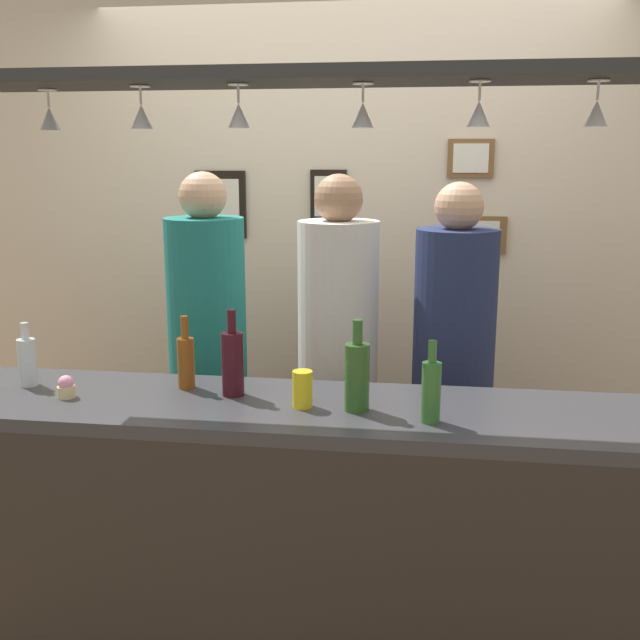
{
  "coord_description": "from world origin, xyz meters",
  "views": [
    {
      "loc": [
        0.4,
        -2.67,
        1.79
      ],
      "look_at": [
        0.0,
        0.1,
        1.17
      ],
      "focal_mm": 41.95,
      "sensor_mm": 36.0,
      "label": 1
    }
  ],
  "objects_px": {
    "person_middle_white_patterned_shirt": "(338,336)",
    "person_left_teal_shirt": "(207,330)",
    "person_right_navy_shirt": "(454,344)",
    "bottle_beer_green_import": "(431,390)",
    "bottle_beer_amber_tall": "(186,360)",
    "picture_frame_lower_pair": "(475,235)",
    "bottle_soda_clear": "(27,360)",
    "picture_frame_upper_small": "(471,158)",
    "picture_frame_crest": "(328,196)",
    "cupcake": "(66,387)",
    "bottle_wine_dark_red": "(233,362)",
    "picture_frame_caricature": "(221,205)",
    "drink_can": "(302,389)",
    "bottle_champagne_green": "(357,375)"
  },
  "relations": [
    {
      "from": "bottle_beer_amber_tall",
      "to": "cupcake",
      "type": "bearing_deg",
      "value": -156.01
    },
    {
      "from": "person_middle_white_patterned_shirt",
      "to": "bottle_wine_dark_red",
      "type": "bearing_deg",
      "value": -112.14
    },
    {
      "from": "bottle_beer_amber_tall",
      "to": "bottle_beer_green_import",
      "type": "bearing_deg",
      "value": -14.88
    },
    {
      "from": "bottle_champagne_green",
      "to": "picture_frame_upper_small",
      "type": "distance_m",
      "value": 1.64
    },
    {
      "from": "picture_frame_upper_small",
      "to": "bottle_soda_clear",
      "type": "bearing_deg",
      "value": -139.79
    },
    {
      "from": "bottle_soda_clear",
      "to": "picture_frame_lower_pair",
      "type": "distance_m",
      "value": 2.13
    },
    {
      "from": "person_right_navy_shirt",
      "to": "bottle_soda_clear",
      "type": "distance_m",
      "value": 1.67
    },
    {
      "from": "picture_frame_lower_pair",
      "to": "bottle_beer_green_import",
      "type": "bearing_deg",
      "value": -97.63
    },
    {
      "from": "person_right_navy_shirt",
      "to": "bottle_beer_amber_tall",
      "type": "xyz_separation_m",
      "value": [
        -0.95,
        -0.63,
        0.07
      ]
    },
    {
      "from": "cupcake",
      "to": "picture_frame_caricature",
      "type": "height_order",
      "value": "picture_frame_caricature"
    },
    {
      "from": "person_left_teal_shirt",
      "to": "picture_frame_caricature",
      "type": "distance_m",
      "value": 0.84
    },
    {
      "from": "picture_frame_upper_small",
      "to": "drink_can",
      "type": "bearing_deg",
      "value": -112.04
    },
    {
      "from": "bottle_wine_dark_red",
      "to": "bottle_champagne_green",
      "type": "distance_m",
      "value": 0.44
    },
    {
      "from": "picture_frame_caricature",
      "to": "picture_frame_crest",
      "type": "relative_size",
      "value": 1.31
    },
    {
      "from": "bottle_champagne_green",
      "to": "cupcake",
      "type": "distance_m",
      "value": 0.99
    },
    {
      "from": "person_right_navy_shirt",
      "to": "picture_frame_lower_pair",
      "type": "distance_m",
      "value": 0.77
    },
    {
      "from": "bottle_wine_dark_red",
      "to": "picture_frame_lower_pair",
      "type": "xyz_separation_m",
      "value": [
        0.87,
        1.34,
        0.31
      ]
    },
    {
      "from": "cupcake",
      "to": "picture_frame_lower_pair",
      "type": "height_order",
      "value": "picture_frame_lower_pair"
    },
    {
      "from": "bottle_soda_clear",
      "to": "cupcake",
      "type": "relative_size",
      "value": 2.95
    },
    {
      "from": "person_middle_white_patterned_shirt",
      "to": "bottle_champagne_green",
      "type": "xyz_separation_m",
      "value": [
        0.16,
        -0.78,
        0.06
      ]
    },
    {
      "from": "picture_frame_lower_pair",
      "to": "picture_frame_crest",
      "type": "bearing_deg",
      "value": 180.0
    },
    {
      "from": "cupcake",
      "to": "picture_frame_lower_pair",
      "type": "bearing_deg",
      "value": 45.5
    },
    {
      "from": "bottle_champagne_green",
      "to": "drink_can",
      "type": "distance_m",
      "value": 0.19
    },
    {
      "from": "bottle_beer_amber_tall",
      "to": "cupcake",
      "type": "relative_size",
      "value": 3.33
    },
    {
      "from": "picture_frame_crest",
      "to": "picture_frame_lower_pair",
      "type": "xyz_separation_m",
      "value": [
        0.73,
        0.0,
        -0.18
      ]
    },
    {
      "from": "picture_frame_crest",
      "to": "bottle_beer_amber_tall",
      "type": "bearing_deg",
      "value": -104.46
    },
    {
      "from": "bottle_beer_green_import",
      "to": "picture_frame_caricature",
      "type": "relative_size",
      "value": 0.76
    },
    {
      "from": "picture_frame_caricature",
      "to": "bottle_wine_dark_red",
      "type": "bearing_deg",
      "value": -73.18
    },
    {
      "from": "picture_frame_upper_small",
      "to": "picture_frame_crest",
      "type": "distance_m",
      "value": 0.71
    },
    {
      "from": "person_left_teal_shirt",
      "to": "bottle_beer_amber_tall",
      "type": "bearing_deg",
      "value": -79.92
    },
    {
      "from": "bottle_wine_dark_red",
      "to": "drink_can",
      "type": "xyz_separation_m",
      "value": [
        0.26,
        -0.09,
        -0.06
      ]
    },
    {
      "from": "picture_frame_upper_small",
      "to": "picture_frame_lower_pair",
      "type": "bearing_deg",
      "value": 0.0
    },
    {
      "from": "bottle_beer_amber_tall",
      "to": "picture_frame_lower_pair",
      "type": "bearing_deg",
      "value": 50.61
    },
    {
      "from": "bottle_beer_amber_tall",
      "to": "picture_frame_lower_pair",
      "type": "height_order",
      "value": "picture_frame_lower_pair"
    },
    {
      "from": "person_middle_white_patterned_shirt",
      "to": "picture_frame_caricature",
      "type": "relative_size",
      "value": 5.04
    },
    {
      "from": "bottle_wine_dark_red",
      "to": "picture_frame_crest",
      "type": "distance_m",
      "value": 1.44
    },
    {
      "from": "bottle_beer_amber_tall",
      "to": "picture_frame_upper_small",
      "type": "relative_size",
      "value": 1.18
    },
    {
      "from": "bottle_beer_green_import",
      "to": "bottle_soda_clear",
      "type": "bearing_deg",
      "value": 173.08
    },
    {
      "from": "person_left_teal_shirt",
      "to": "drink_can",
      "type": "xyz_separation_m",
      "value": [
        0.55,
        -0.77,
        0.0
      ]
    },
    {
      "from": "bottle_wine_dark_red",
      "to": "cupcake",
      "type": "height_order",
      "value": "bottle_wine_dark_red"
    },
    {
      "from": "bottle_beer_amber_tall",
      "to": "picture_frame_crest",
      "type": "distance_m",
      "value": 1.42
    },
    {
      "from": "picture_frame_upper_small",
      "to": "picture_frame_crest",
      "type": "xyz_separation_m",
      "value": [
        -0.69,
        0.0,
        -0.19
      ]
    },
    {
      "from": "person_middle_white_patterned_shirt",
      "to": "person_left_teal_shirt",
      "type": "bearing_deg",
      "value": 180.0
    },
    {
      "from": "person_right_navy_shirt",
      "to": "picture_frame_lower_pair",
      "type": "bearing_deg",
      "value": 80.76
    },
    {
      "from": "bottle_champagne_green",
      "to": "person_middle_white_patterned_shirt",
      "type": "bearing_deg",
      "value": 101.35
    },
    {
      "from": "person_middle_white_patterned_shirt",
      "to": "picture_frame_caricature",
      "type": "bearing_deg",
      "value": 136.02
    },
    {
      "from": "person_left_teal_shirt",
      "to": "bottle_soda_clear",
      "type": "xyz_separation_m",
      "value": [
        -0.46,
        -0.68,
        0.03
      ]
    },
    {
      "from": "picture_frame_caricature",
      "to": "drink_can",
      "type": "bearing_deg",
      "value": -65.19
    },
    {
      "from": "bottle_beer_green_import",
      "to": "bottle_wine_dark_red",
      "type": "bearing_deg",
      "value": 165.75
    },
    {
      "from": "person_right_navy_shirt",
      "to": "bottle_beer_green_import",
      "type": "height_order",
      "value": "person_right_navy_shirt"
    }
  ]
}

